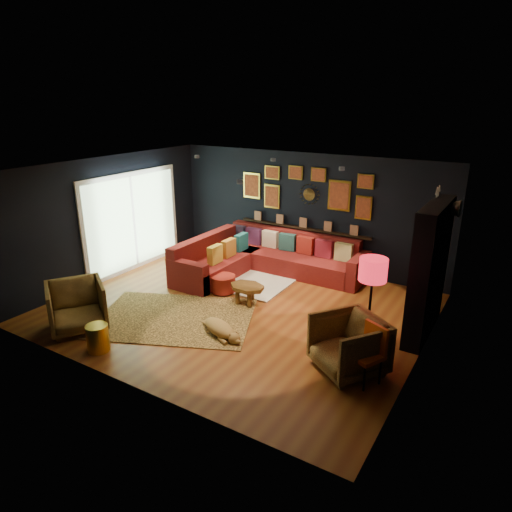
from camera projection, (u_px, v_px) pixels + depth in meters
The scene contains 20 objects.
floor at pixel (238, 309), 8.50m from camera, with size 6.50×6.50×0.00m, color brown.
room_walls at pixel (237, 227), 7.97m from camera, with size 6.50×6.50×6.50m.
sectional at pixel (260, 259), 10.15m from camera, with size 3.41×2.69×0.86m.
ledge at pixel (303, 228), 10.35m from camera, with size 3.20×0.12×0.04m, color black.
gallery_wall at pixel (305, 189), 10.09m from camera, with size 3.15×0.04×1.02m.
sunburst_mirror at pixel (309, 194), 10.07m from camera, with size 0.47×0.16×0.47m.
fireplace at pixel (428, 275), 7.36m from camera, with size 0.31×1.60×2.20m.
deer_head at pixel (446, 207), 7.40m from camera, with size 0.50×0.28×0.45m.
sliding_door at pixel (133, 221), 10.20m from camera, with size 0.06×2.80×2.20m.
ceiling_spots at pixel (261, 165), 8.29m from camera, with size 3.30×2.50×0.06m.
shag_rug at pixel (240, 278), 9.92m from camera, with size 2.22×1.61×0.03m, color beige.
leopard_rug at pixel (175, 318), 8.15m from camera, with size 2.70×1.93×0.02m, color #D8A453.
coffee_table at pixel (247, 289), 8.61m from camera, with size 0.73×0.57×0.35m.
pouf at pixel (223, 283), 9.17m from camera, with size 0.49×0.49×0.32m, color maroon.
armchair_left at pixel (76, 304), 7.63m from camera, with size 0.89×0.83×0.91m, color #BD8C3C.
armchair_right at pixel (349, 342), 6.46m from camera, with size 0.88×0.83×0.91m, color #BD8C3C.
gold_stool at pixel (98, 338), 7.06m from camera, with size 0.34×0.34×0.43m, color gold.
orange_chair at pixel (370, 349), 6.21m from camera, with size 0.53×0.53×0.84m.
floor_lamp at pixel (373, 274), 6.72m from camera, with size 0.42×0.42×1.52m.
dog at pixel (219, 325), 7.52m from camera, with size 1.01×0.49×0.32m, color #AB8848, non-canonical shape.
Camera 1 is at (4.30, -6.38, 3.75)m, focal length 32.00 mm.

